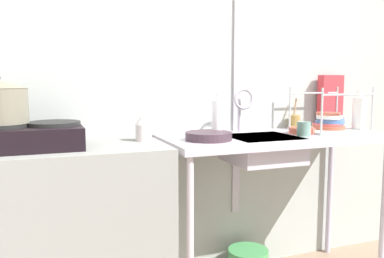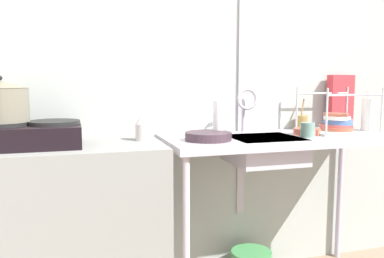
% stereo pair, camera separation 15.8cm
% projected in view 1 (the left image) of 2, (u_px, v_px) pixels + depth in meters
% --- Properties ---
extents(wall_back, '(4.43, 0.10, 2.52)m').
position_uv_depth(wall_back, '(215.00, 76.00, 2.54)').
color(wall_back, '#ADB2AD').
rests_on(wall_back, ground).
extents(wall_metal_strip, '(0.05, 0.01, 2.02)m').
position_uv_depth(wall_metal_strip, '(237.00, 55.00, 2.51)').
color(wall_metal_strip, '#BFB5C4').
extents(counter_concrete, '(1.28, 0.56, 0.92)m').
position_uv_depth(counter_concrete, '(34.00, 242.00, 1.94)').
color(counter_concrete, gray).
rests_on(counter_concrete, ground).
extents(counter_sink, '(1.32, 0.56, 0.92)m').
position_uv_depth(counter_sink, '(274.00, 148.00, 2.37)').
color(counter_sink, '#BFB5C4').
rests_on(counter_sink, ground).
extents(stove, '(0.48, 0.36, 0.12)m').
position_uv_depth(stove, '(28.00, 136.00, 1.87)').
color(stove, black).
rests_on(stove, counter_concrete).
extents(percolator, '(0.09, 0.09, 0.16)m').
position_uv_depth(percolator, '(144.00, 127.00, 2.11)').
color(percolator, beige).
rests_on(percolator, counter_concrete).
extents(sink_basin, '(0.39, 0.37, 0.14)m').
position_uv_depth(sink_basin, '(262.00, 149.00, 2.29)').
color(sink_basin, '#BFB5C4').
rests_on(sink_basin, counter_sink).
extents(faucet, '(0.13, 0.07, 0.27)m').
position_uv_depth(faucet, '(243.00, 103.00, 2.41)').
color(faucet, '#BFB5C4').
rests_on(faucet, counter_sink).
extents(frying_pan, '(0.25, 0.25, 0.04)m').
position_uv_depth(frying_pan, '(209.00, 136.00, 2.14)').
color(frying_pan, '#3D2C35').
rests_on(frying_pan, counter_sink).
extents(dish_rack, '(0.40, 0.33, 0.27)m').
position_uv_depth(dish_rack, '(329.00, 123.00, 2.54)').
color(dish_rack, '#BBBCBE').
rests_on(dish_rack, counter_sink).
extents(cup_by_rack, '(0.08, 0.08, 0.08)m').
position_uv_depth(cup_by_rack, '(304.00, 129.00, 2.30)').
color(cup_by_rack, slate).
rests_on(cup_by_rack, counter_sink).
extents(small_bowl_on_drainboard, '(0.16, 0.16, 0.04)m').
position_uv_depth(small_bowl_on_drainboard, '(302.00, 130.00, 2.42)').
color(small_bowl_on_drainboard, '#C85D49').
rests_on(small_bowl_on_drainboard, counter_sink).
extents(bottle_by_sink, '(0.07, 0.07, 0.24)m').
position_uv_depth(bottle_by_sink, '(218.00, 118.00, 2.24)').
color(bottle_by_sink, white).
rests_on(bottle_by_sink, counter_sink).
extents(bottle_by_rack, '(0.08, 0.08, 0.25)m').
position_uv_depth(bottle_by_rack, '(359.00, 114.00, 2.53)').
color(bottle_by_rack, white).
rests_on(bottle_by_rack, counter_sink).
extents(cereal_box, '(0.19, 0.08, 0.35)m').
position_uv_depth(cereal_box, '(330.00, 101.00, 2.76)').
color(cereal_box, '#C13139').
rests_on(cereal_box, counter_sink).
extents(utensil_jar, '(0.07, 0.07, 0.20)m').
position_uv_depth(utensil_jar, '(294.00, 121.00, 2.66)').
color(utensil_jar, olive).
rests_on(utensil_jar, counter_sink).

